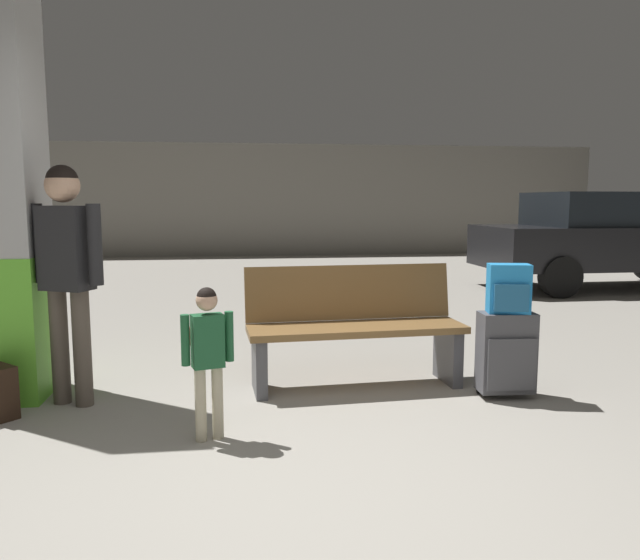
{
  "coord_description": "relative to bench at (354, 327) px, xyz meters",
  "views": [
    {
      "loc": [
        -0.24,
        -2.72,
        1.37
      ],
      "look_at": [
        0.28,
        1.3,
        0.85
      ],
      "focal_mm": 34.33,
      "sensor_mm": 36.0,
      "label": 1
    }
  ],
  "objects": [
    {
      "name": "child",
      "position": [
        -1.03,
        -0.96,
        0.11
      ],
      "size": [
        0.29,
        0.18,
        0.89
      ],
      "color": "beige",
      "rests_on": "ground_plane"
    },
    {
      "name": "backpack_bright",
      "position": [
        1.0,
        -0.45,
        0.33
      ],
      "size": [
        0.31,
        0.24,
        0.34
      ],
      "color": "#268CD8",
      "rests_on": "suitcase"
    },
    {
      "name": "parked_car_side",
      "position": [
        4.93,
        4.54,
        0.36
      ],
      "size": [
        4.13,
        1.86,
        1.51
      ],
      "color": "black",
      "rests_on": "ground_plane"
    },
    {
      "name": "ground_plane",
      "position": [
        -0.59,
        2.3,
        -0.49
      ],
      "size": [
        18.0,
        18.0,
        0.1
      ],
      "primitive_type": "cube",
      "color": "gray"
    },
    {
      "name": "adult",
      "position": [
        -1.98,
        -0.21,
        0.55
      ],
      "size": [
        0.51,
        0.31,
        1.61
      ],
      "color": "brown",
      "rests_on": "ground_plane"
    },
    {
      "name": "bench",
      "position": [
        0.0,
        0.0,
        0.0
      ],
      "size": [
        1.63,
        0.63,
        0.89
      ],
      "color": "brown",
      "rests_on": "ground_plane"
    },
    {
      "name": "garage_back_wall",
      "position": [
        -0.59,
        11.16,
        0.96
      ],
      "size": [
        18.0,
        0.12,
        2.8
      ],
      "primitive_type": "cube",
      "color": "gray",
      "rests_on": "ground_plane"
    },
    {
      "name": "suitcase",
      "position": [
        1.0,
        -0.45,
        -0.12
      ],
      "size": [
        0.39,
        0.25,
        0.6
      ],
      "color": "#4C4C51",
      "rests_on": "ground_plane"
    }
  ]
}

